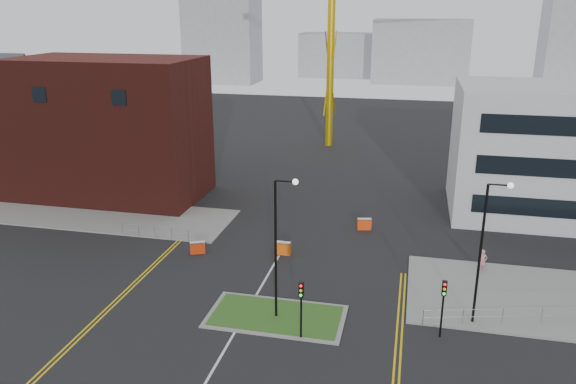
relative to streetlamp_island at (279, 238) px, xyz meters
name	(u,v)px	position (x,y,z in m)	size (l,w,h in m)	color
pavement_left	(86,214)	(-22.22, 14.00, -5.35)	(28.00, 8.00, 0.12)	slate
island_kerb	(276,316)	(-0.22, 0.00, -5.37)	(8.60, 4.60, 0.08)	slate
grass_island	(276,316)	(-0.22, 0.00, -5.35)	(8.00, 4.00, 0.12)	#234E1A
brick_building	(85,129)	(-25.19, 20.00, 1.44)	(24.20, 10.07, 14.24)	#421410
streetlamp_island	(279,238)	(0.00, 0.00, 0.00)	(1.46, 0.36, 9.18)	black
streetlamp_right_near	(485,243)	(12.00, 2.00, 0.00)	(1.46, 0.36, 9.18)	black
traffic_light_island	(301,300)	(1.78, -2.02, -2.85)	(0.28, 0.33, 3.65)	black
traffic_light_right	(443,298)	(9.78, -0.02, -2.85)	(0.28, 0.33, 3.65)	black
railing_left	(155,231)	(-13.22, 10.00, -4.67)	(6.05, 0.05, 1.10)	gray
centre_line	(213,369)	(-2.22, -6.00, -5.41)	(0.15, 30.00, 0.01)	silver
yellow_left_a	(132,284)	(-11.22, 2.00, -5.41)	(0.12, 24.00, 0.01)	gold
yellow_left_b	(136,285)	(-10.92, 2.00, -5.41)	(0.12, 24.00, 0.01)	gold
yellow_right_a	(395,350)	(7.28, -2.00, -5.41)	(0.12, 20.00, 0.01)	gold
yellow_right_b	(401,351)	(7.58, -2.00, -5.41)	(0.12, 20.00, 0.01)	gold
skyline_a	(223,39)	(-42.22, 112.00, 5.59)	(18.00, 12.00, 22.00)	gray
skyline_b	(420,51)	(7.78, 122.00, 2.59)	(24.00, 12.00, 16.00)	gray
skyline_c	(576,29)	(42.78, 117.00, 8.59)	(14.00, 12.00, 28.00)	gray
skyline_d	(355,55)	(-10.22, 132.00, 0.59)	(30.00, 12.00, 12.00)	gray
pedestrian	(482,262)	(13.00, 9.37, -4.50)	(0.67, 0.44, 1.83)	#BF7B84
barrier_left	(198,247)	(-8.62, 8.00, -4.88)	(1.22, 0.83, 0.98)	red
barrier_mid	(283,248)	(-1.99, 9.32, -4.84)	(1.26, 0.46, 1.05)	#ED580D
barrier_right	(364,224)	(3.78, 16.00, -4.86)	(1.27, 0.66, 1.02)	#FA400D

